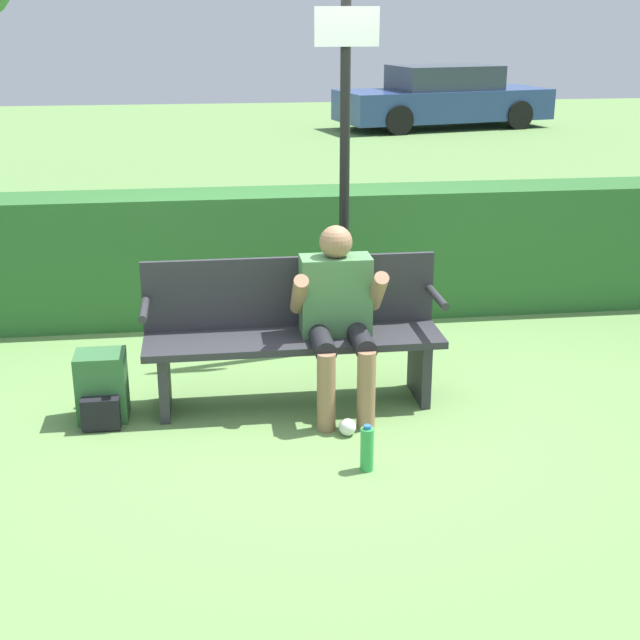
% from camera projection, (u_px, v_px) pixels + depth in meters
% --- Properties ---
extents(ground_plane, '(40.00, 40.00, 0.00)m').
position_uv_depth(ground_plane, '(295.00, 403.00, 5.67)').
color(ground_plane, '#668E4C').
extents(hedge_back, '(12.00, 0.53, 1.03)m').
position_uv_depth(hedge_back, '(271.00, 255.00, 7.15)').
color(hedge_back, '#2D662D').
rests_on(hedge_back, ground).
extents(park_bench, '(1.85, 0.45, 0.91)m').
position_uv_depth(park_bench, '(293.00, 331.00, 5.58)').
color(park_bench, '#2D2D33').
rests_on(park_bench, ground).
extents(person_seated, '(0.57, 0.61, 1.14)m').
position_uv_depth(person_seated, '(338.00, 310.00, 5.44)').
color(person_seated, '#4C7F4C').
rests_on(person_seated, ground).
extents(backpack, '(0.30, 0.33, 0.42)m').
position_uv_depth(backpack, '(102.00, 389.00, 5.38)').
color(backpack, '#336638').
rests_on(backpack, ground).
extents(water_bottle, '(0.07, 0.07, 0.27)m').
position_uv_depth(water_bottle, '(367.00, 449.00, 4.80)').
color(water_bottle, green).
rests_on(water_bottle, ground).
extents(signpost, '(0.43, 0.09, 2.44)m').
position_uv_depth(signpost, '(345.00, 158.00, 6.13)').
color(signpost, black).
rests_on(signpost, ground).
extents(parked_car, '(4.78, 2.57, 1.31)m').
position_uv_depth(parked_car, '(443.00, 98.00, 19.05)').
color(parked_car, '#2D4784').
rests_on(parked_car, ground).
extents(litter_crumple, '(0.10, 0.10, 0.10)m').
position_uv_depth(litter_crumple, '(347.00, 427.00, 5.23)').
color(litter_crumple, silver).
rests_on(litter_crumple, ground).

